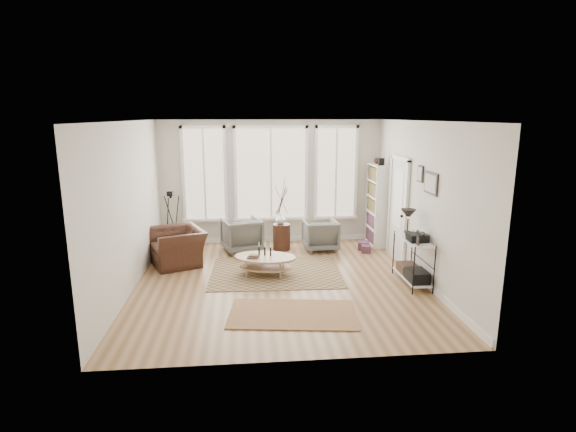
{
  "coord_description": "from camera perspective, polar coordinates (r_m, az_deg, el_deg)",
  "views": [
    {
      "loc": [
        -0.6,
        -7.78,
        2.99
      ],
      "look_at": [
        0.2,
        0.6,
        1.1
      ],
      "focal_mm": 28.0,
      "sensor_mm": 36.0,
      "label": 1
    }
  ],
  "objects": [
    {
      "name": "side_table",
      "position": [
        10.08,
        -0.83,
        0.09
      ],
      "size": [
        0.4,
        0.4,
        1.66
      ],
      "color": "#3C2219",
      "rests_on": "ground"
    },
    {
      "name": "rug_runner",
      "position": [
        7.06,
        0.62,
        -12.29
      ],
      "size": [
        2.07,
        1.32,
        0.01
      ],
      "primitive_type": "cube",
      "rotation": [
        0.0,
        0.0,
        -0.13
      ],
      "color": "brown",
      "rests_on": "ground"
    },
    {
      "name": "accent_chair",
      "position": [
        9.49,
        -13.86,
        -3.79
      ],
      "size": [
        1.42,
        1.34,
        0.73
      ],
      "primitive_type": "imported",
      "rotation": [
        0.0,
        0.0,
        -1.16
      ],
      "color": "#3C2219",
      "rests_on": "ground"
    },
    {
      "name": "book_stack_far",
      "position": [
        10.2,
        9.88,
        -4.11
      ],
      "size": [
        0.25,
        0.29,
        0.16
      ],
      "primitive_type": "cube",
      "rotation": [
        0.0,
        0.0,
        -0.2
      ],
      "color": "maroon",
      "rests_on": "ground"
    },
    {
      "name": "bay_window",
      "position": [
        10.6,
        -2.17,
        5.16
      ],
      "size": [
        4.14,
        0.12,
        2.24
      ],
      "color": "tan",
      "rests_on": "ground"
    },
    {
      "name": "armchair_right",
      "position": [
        10.21,
        4.13,
        -2.39
      ],
      "size": [
        0.78,
        0.8,
        0.69
      ],
      "primitive_type": "imported",
      "rotation": [
        0.0,
        0.0,
        3.19
      ],
      "color": "slate",
      "rests_on": "ground"
    },
    {
      "name": "tripod_camera",
      "position": [
        10.32,
        -14.5,
        -1.01
      ],
      "size": [
        0.48,
        0.48,
        1.36
      ],
      "color": "black",
      "rests_on": "ground"
    },
    {
      "name": "vase",
      "position": [
        10.14,
        -0.96,
        -0.36
      ],
      "size": [
        0.27,
        0.27,
        0.23
      ],
      "primitive_type": "imported",
      "rotation": [
        0.0,
        0.0,
        0.31
      ],
      "color": "silver",
      "rests_on": "side_table"
    },
    {
      "name": "wall_art",
      "position": [
        8.23,
        17.36,
        4.3
      ],
      "size": [
        0.04,
        0.88,
        0.44
      ],
      "color": "black",
      "rests_on": "ground"
    },
    {
      "name": "bookcase",
      "position": [
        10.65,
        11.22,
        1.4
      ],
      "size": [
        0.31,
        0.85,
        2.06
      ],
      "color": "white",
      "rests_on": "ground"
    },
    {
      "name": "book_stack_near",
      "position": [
        10.4,
        9.56,
        -3.71
      ],
      "size": [
        0.31,
        0.34,
        0.18
      ],
      "primitive_type": "cube",
      "rotation": [
        0.0,
        0.0,
        -0.34
      ],
      "color": "maroon",
      "rests_on": "ground"
    },
    {
      "name": "coffee_table",
      "position": [
        8.61,
        -2.98,
        -5.65
      ],
      "size": [
        1.32,
        1.01,
        0.54
      ],
      "color": "tan",
      "rests_on": "ground"
    },
    {
      "name": "low_shelf",
      "position": [
        8.43,
        15.57,
        -4.93
      ],
      "size": [
        0.38,
        1.08,
        1.3
      ],
      "color": "white",
      "rests_on": "ground"
    },
    {
      "name": "room",
      "position": [
        7.99,
        -0.9,
        1.36
      ],
      "size": [
        5.5,
        5.54,
        2.9
      ],
      "color": "#A67D55",
      "rests_on": "ground"
    },
    {
      "name": "armchair_left",
      "position": [
        10.13,
        -5.91,
        -2.38
      ],
      "size": [
        1.0,
        1.02,
        0.75
      ],
      "primitive_type": "imported",
      "rotation": [
        0.0,
        0.0,
        3.43
      ],
      "color": "slate",
      "rests_on": "ground"
    },
    {
      "name": "rug_main",
      "position": [
        8.81,
        -1.58,
        -7.15
      ],
      "size": [
        2.55,
        1.95,
        0.01
      ],
      "primitive_type": "cube",
      "rotation": [
        0.0,
        0.0,
        -0.03
      ],
      "color": "brown",
      "rests_on": "ground"
    },
    {
      "name": "door",
      "position": [
        9.66,
        13.82,
        1.14
      ],
      "size": [
        0.09,
        1.06,
        2.22
      ],
      "color": "silver",
      "rests_on": "ground"
    }
  ]
}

